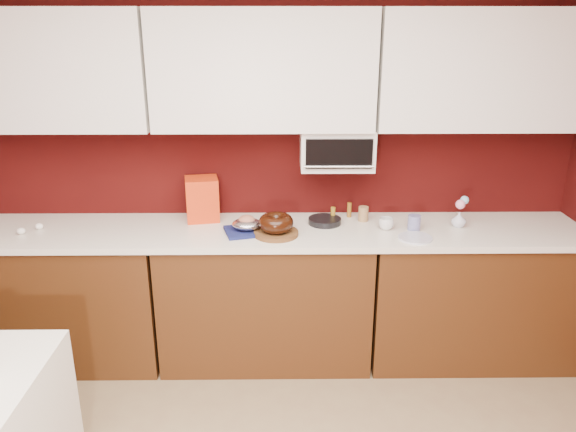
# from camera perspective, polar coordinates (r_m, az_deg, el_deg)

# --- Properties ---
(wall_back) EXTENTS (4.00, 0.02, 2.50)m
(wall_back) POSITION_cam_1_polar(r_m,az_deg,el_deg) (3.69, -2.32, 5.48)
(wall_back) COLOR #370807
(wall_back) RESTS_ON floor
(base_cabinet_left) EXTENTS (1.31, 0.58, 0.86)m
(base_cabinet_left) POSITION_cam_1_polar(r_m,az_deg,el_deg) (3.96, -22.15, -7.69)
(base_cabinet_left) COLOR #46240E
(base_cabinet_left) RESTS_ON floor
(base_cabinet_center) EXTENTS (1.31, 0.58, 0.86)m
(base_cabinet_center) POSITION_cam_1_polar(r_m,az_deg,el_deg) (3.69, -2.28, -8.18)
(base_cabinet_center) COLOR #46240E
(base_cabinet_center) RESTS_ON floor
(base_cabinet_right) EXTENTS (1.31, 0.58, 0.86)m
(base_cabinet_right) POSITION_cam_1_polar(r_m,az_deg,el_deg) (3.88, 17.99, -7.69)
(base_cabinet_right) COLOR #46240E
(base_cabinet_right) RESTS_ON floor
(countertop) EXTENTS (4.00, 0.62, 0.04)m
(countertop) POSITION_cam_1_polar(r_m,az_deg,el_deg) (3.50, -2.38, -1.63)
(countertop) COLOR silver
(countertop) RESTS_ON base_cabinet_center
(upper_cabinet_left) EXTENTS (1.31, 0.33, 0.70)m
(upper_cabinet_left) POSITION_cam_1_polar(r_m,az_deg,el_deg) (3.72, -24.16, 13.36)
(upper_cabinet_left) COLOR white
(upper_cabinet_left) RESTS_ON wall_back
(upper_cabinet_center) EXTENTS (1.31, 0.33, 0.70)m
(upper_cabinet_center) POSITION_cam_1_polar(r_m,az_deg,el_deg) (3.43, -2.54, 14.60)
(upper_cabinet_center) COLOR white
(upper_cabinet_center) RESTS_ON wall_back
(upper_cabinet_right) EXTENTS (1.31, 0.33, 0.70)m
(upper_cabinet_right) POSITION_cam_1_polar(r_m,az_deg,el_deg) (3.64, 19.63, 13.82)
(upper_cabinet_right) COLOR white
(upper_cabinet_right) RESTS_ON wall_back
(toaster_oven) EXTENTS (0.45, 0.30, 0.25)m
(toaster_oven) POSITION_cam_1_polar(r_m,az_deg,el_deg) (3.53, 4.96, 6.89)
(toaster_oven) COLOR white
(toaster_oven) RESTS_ON upper_cabinet_center
(toaster_oven_door) EXTENTS (0.40, 0.02, 0.18)m
(toaster_oven_door) POSITION_cam_1_polar(r_m,az_deg,el_deg) (3.38, 5.21, 6.31)
(toaster_oven_door) COLOR black
(toaster_oven_door) RESTS_ON toaster_oven
(toaster_oven_handle) EXTENTS (0.42, 0.02, 0.02)m
(toaster_oven_handle) POSITION_cam_1_polar(r_m,az_deg,el_deg) (3.38, 5.20, 5.01)
(toaster_oven_handle) COLOR silver
(toaster_oven_handle) RESTS_ON toaster_oven
(cake_base) EXTENTS (0.36, 0.36, 0.02)m
(cake_base) POSITION_cam_1_polar(r_m,az_deg,el_deg) (3.39, -1.22, -1.76)
(cake_base) COLOR brown
(cake_base) RESTS_ON countertop
(bundt_cake) EXTENTS (0.28, 0.28, 0.09)m
(bundt_cake) POSITION_cam_1_polar(r_m,az_deg,el_deg) (3.36, -1.22, -0.69)
(bundt_cake) COLOR black
(bundt_cake) RESTS_ON cake_base
(navy_towel) EXTENTS (0.31, 0.28, 0.02)m
(navy_towel) POSITION_cam_1_polar(r_m,az_deg,el_deg) (3.44, -4.19, -1.53)
(navy_towel) COLOR #161C52
(navy_towel) RESTS_ON countertop
(foil_ham_nest) EXTENTS (0.21, 0.18, 0.07)m
(foil_ham_nest) POSITION_cam_1_polar(r_m,az_deg,el_deg) (3.42, -4.21, -0.82)
(foil_ham_nest) COLOR silver
(foil_ham_nest) RESTS_ON navy_towel
(roasted_ham) EXTENTS (0.11, 0.09, 0.06)m
(roasted_ham) POSITION_cam_1_polar(r_m,az_deg,el_deg) (3.41, -4.22, -0.43)
(roasted_ham) COLOR #AF6950
(roasted_ham) RESTS_ON foil_ham_nest
(pandoro_box) EXTENTS (0.24, 0.22, 0.28)m
(pandoro_box) POSITION_cam_1_polar(r_m,az_deg,el_deg) (3.66, -8.71, 1.72)
(pandoro_box) COLOR #B8140C
(pandoro_box) RESTS_ON countertop
(dark_pan) EXTENTS (0.21, 0.21, 0.04)m
(dark_pan) POSITION_cam_1_polar(r_m,az_deg,el_deg) (3.58, 3.75, -0.50)
(dark_pan) COLOR black
(dark_pan) RESTS_ON countertop
(coffee_mug) EXTENTS (0.11, 0.11, 0.09)m
(coffee_mug) POSITION_cam_1_polar(r_m,az_deg,el_deg) (3.52, 9.95, -0.66)
(coffee_mug) COLOR silver
(coffee_mug) RESTS_ON countertop
(blue_jar) EXTENTS (0.10, 0.10, 0.09)m
(blue_jar) POSITION_cam_1_polar(r_m,az_deg,el_deg) (3.55, 12.69, -0.67)
(blue_jar) COLOR navy
(blue_jar) RESTS_ON countertop
(flower_vase) EXTENTS (0.09, 0.09, 0.11)m
(flower_vase) POSITION_cam_1_polar(r_m,az_deg,el_deg) (3.67, 16.97, -0.26)
(flower_vase) COLOR silver
(flower_vase) RESTS_ON countertop
(flower_pink) EXTENTS (0.06, 0.06, 0.06)m
(flower_pink) POSITION_cam_1_polar(r_m,az_deg,el_deg) (3.64, 17.11, 1.14)
(flower_pink) COLOR pink
(flower_pink) RESTS_ON flower_vase
(flower_blue) EXTENTS (0.05, 0.05, 0.05)m
(flower_blue) POSITION_cam_1_polar(r_m,az_deg,el_deg) (3.66, 17.50, 1.56)
(flower_blue) COLOR #83B6D3
(flower_blue) RESTS_ON flower_vase
(china_plate) EXTENTS (0.24, 0.24, 0.01)m
(china_plate) POSITION_cam_1_polar(r_m,az_deg,el_deg) (3.42, 12.80, -2.18)
(china_plate) COLOR silver
(china_plate) RESTS_ON countertop
(amber_bottle) EXTENTS (0.04, 0.04, 0.09)m
(amber_bottle) POSITION_cam_1_polar(r_m,az_deg,el_deg) (3.64, 4.59, 0.23)
(amber_bottle) COLOR olive
(amber_bottle) RESTS_ON countertop
(paper_cup) EXTENTS (0.08, 0.08, 0.10)m
(paper_cup) POSITION_cam_1_polar(r_m,az_deg,el_deg) (3.65, 7.66, 0.21)
(paper_cup) COLOR olive
(paper_cup) RESTS_ON countertop
(egg_left) EXTENTS (0.07, 0.06, 0.04)m
(egg_left) POSITION_cam_1_polar(r_m,az_deg,el_deg) (3.76, -25.49, -1.39)
(egg_left) COLOR silver
(egg_left) RESTS_ON countertop
(egg_right) EXTENTS (0.06, 0.05, 0.04)m
(egg_right) POSITION_cam_1_polar(r_m,az_deg,el_deg) (3.81, -23.96, -0.96)
(egg_right) COLOR white
(egg_right) RESTS_ON countertop
(amber_bottle_tall) EXTENTS (0.03, 0.03, 0.10)m
(amber_bottle_tall) POSITION_cam_1_polar(r_m,az_deg,el_deg) (3.71, 6.25, 0.63)
(amber_bottle_tall) COLOR brown
(amber_bottle_tall) RESTS_ON countertop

